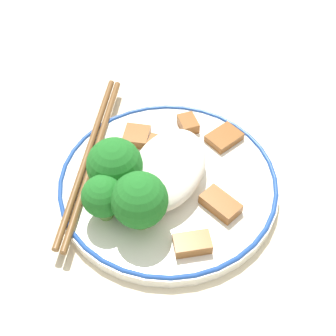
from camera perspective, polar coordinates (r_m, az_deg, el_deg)
ground_plane at (r=0.51m, az=0.00°, el=-2.40°), size 3.00×3.00×0.00m
plate at (r=0.50m, az=0.00°, el=-1.82°), size 0.24×0.24×0.02m
rice_mound at (r=0.48m, az=0.01°, el=-0.05°), size 0.11×0.07×0.04m
broccoli_back_left at (r=0.47m, az=-6.52°, el=0.27°), size 0.06×0.06×0.06m
broccoli_back_center at (r=0.45m, az=-7.92°, el=-3.50°), size 0.04×0.04×0.05m
broccoli_back_right at (r=0.44m, az=-3.50°, el=-3.98°), size 0.05×0.05×0.07m
meat_near_front at (r=0.52m, az=-1.22°, el=2.42°), size 0.03×0.03×0.01m
meat_near_left at (r=0.47m, az=6.41°, el=-4.39°), size 0.04×0.05×0.01m
meat_near_right at (r=0.45m, az=2.97°, el=-9.21°), size 0.04×0.04×0.01m
meat_near_back at (r=0.54m, az=6.86°, el=3.72°), size 0.05×0.04×0.01m
meat_on_rice_edge at (r=0.53m, az=-3.85°, el=3.90°), size 0.03×0.03×0.01m
meat_mid_left at (r=0.55m, az=2.46°, el=5.41°), size 0.03×0.03×0.01m
chopsticks at (r=0.52m, az=-9.47°, el=1.47°), size 0.24×0.07×0.01m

